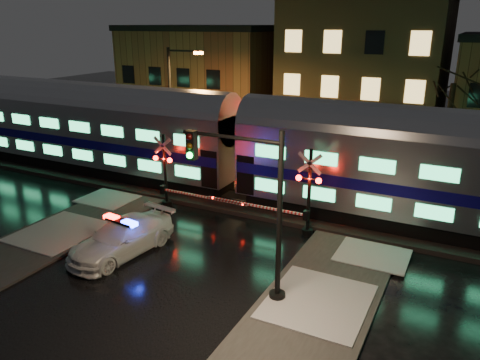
% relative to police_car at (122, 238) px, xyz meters
% --- Properties ---
extents(ground, '(120.00, 120.00, 0.00)m').
position_rel_police_car_xyz_m(ground, '(2.44, 3.10, -0.76)').
color(ground, black).
rests_on(ground, ground).
extents(ballast, '(90.00, 4.20, 0.24)m').
position_rel_police_car_xyz_m(ballast, '(2.44, 8.10, -0.64)').
color(ballast, black).
rests_on(ballast, ground).
extents(sidewalk_left, '(4.00, 20.00, 0.12)m').
position_rel_police_car_xyz_m(sidewalk_left, '(-4.06, -2.90, -0.70)').
color(sidewalk_left, '#2D2D2D').
rests_on(sidewalk_left, ground).
extents(sidewalk_right, '(4.00, 20.00, 0.12)m').
position_rel_police_car_xyz_m(sidewalk_right, '(8.94, -2.90, -0.70)').
color(sidewalk_right, '#2D2D2D').
rests_on(sidewalk_right, ground).
extents(building_left, '(14.00, 10.00, 9.00)m').
position_rel_police_car_xyz_m(building_left, '(-10.56, 25.10, 3.74)').
color(building_left, brown).
rests_on(building_left, ground).
extents(building_mid, '(12.00, 11.00, 11.50)m').
position_rel_police_car_xyz_m(building_mid, '(4.44, 25.60, 4.99)').
color(building_mid, brown).
rests_on(building_mid, ground).
extents(train, '(51.00, 3.12, 5.92)m').
position_rel_police_car_xyz_m(train, '(1.66, 8.10, 2.63)').
color(train, black).
rests_on(train, ballast).
extents(police_car, '(2.74, 5.41, 1.67)m').
position_rel_police_car_xyz_m(police_car, '(0.00, 0.00, 0.00)').
color(police_car, white).
rests_on(police_car, ground).
extents(crossing_signal_right, '(6.03, 0.67, 4.27)m').
position_rel_police_car_xyz_m(crossing_signal_right, '(6.28, 5.41, 1.01)').
color(crossing_signal_right, black).
rests_on(crossing_signal_right, ground).
extents(crossing_signal_left, '(5.79, 0.66, 4.10)m').
position_rel_police_car_xyz_m(crossing_signal_left, '(-1.21, 5.41, 0.94)').
color(crossing_signal_left, black).
rests_on(crossing_signal_left, ground).
extents(traffic_light, '(4.12, 0.72, 6.37)m').
position_rel_police_car_xyz_m(traffic_light, '(6.52, -0.36, 2.63)').
color(traffic_light, black).
rests_on(traffic_light, ground).
extents(streetlight, '(2.73, 0.29, 8.17)m').
position_rel_police_car_xyz_m(streetlight, '(-5.43, 12.10, 3.95)').
color(streetlight, black).
rests_on(streetlight, ground).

